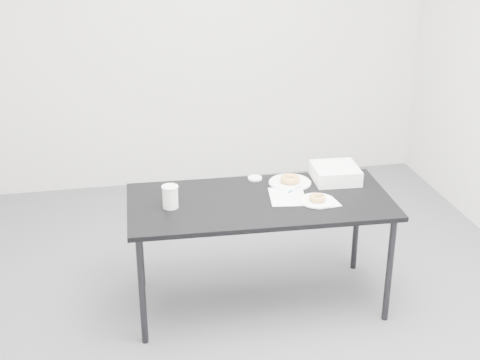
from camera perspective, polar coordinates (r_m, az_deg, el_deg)
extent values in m
plane|color=#4A4A4F|center=(4.05, -0.76, -10.99)|extent=(4.00, 4.00, 0.00)
cube|color=silver|center=(5.41, -4.85, 13.26)|extent=(4.00, 0.02, 2.70)
cube|color=black|center=(3.80, 1.71, -1.87)|extent=(1.52, 0.76, 0.03)
cylinder|color=black|center=(3.65, -8.36, -9.38)|extent=(0.04, 0.04, 0.65)
cylinder|color=black|center=(4.16, -8.55, -5.05)|extent=(0.04, 0.04, 0.65)
cylinder|color=black|center=(3.89, 12.62, -7.53)|extent=(0.04, 0.04, 0.65)
cylinder|color=black|center=(4.37, 9.90, -3.68)|extent=(0.04, 0.04, 0.65)
cube|color=white|center=(3.84, 4.08, -1.42)|extent=(0.23, 0.28, 0.00)
cube|color=green|center=(3.93, 4.92, -0.77)|extent=(0.05, 0.05, 0.00)
cylinder|color=#0B6E7C|center=(3.92, 4.67, -0.82)|extent=(0.10, 0.07, 0.01)
cube|color=white|center=(3.78, 7.28, -1.92)|extent=(0.16, 0.16, 0.00)
cylinder|color=white|center=(3.79, 6.62, -1.78)|extent=(0.20, 0.20, 0.01)
torus|color=#C58D3E|center=(3.78, 6.63, -1.52)|extent=(0.10, 0.10, 0.03)
cylinder|color=white|center=(4.02, 4.28, -0.21)|extent=(0.25, 0.25, 0.01)
torus|color=#C58D3E|center=(4.01, 4.29, 0.09)|extent=(0.16, 0.16, 0.04)
cylinder|color=white|center=(3.69, -5.97, -1.43)|extent=(0.09, 0.09, 0.13)
cylinder|color=white|center=(4.06, 1.28, 0.16)|extent=(0.09, 0.09, 0.01)
cube|color=white|center=(4.07, 8.13, 0.58)|extent=(0.28, 0.28, 0.09)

